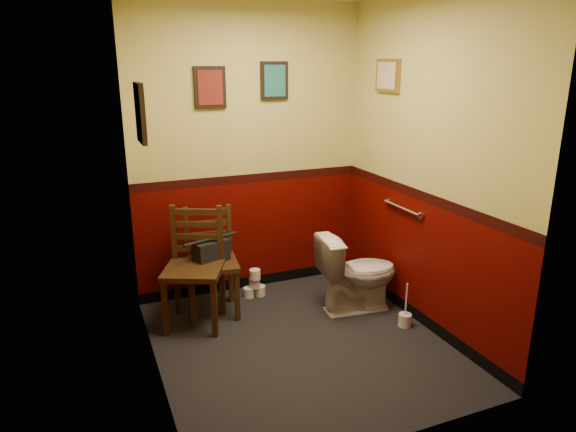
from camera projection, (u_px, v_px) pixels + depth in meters
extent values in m
cube|color=black|center=(300.00, 344.00, 4.10)|extent=(2.20, 2.40, 0.00)
cube|color=#4A0502|center=(249.00, 153.00, 4.77)|extent=(2.20, 0.00, 2.70)
cube|color=#4A0502|center=(395.00, 225.00, 2.65)|extent=(2.20, 0.00, 2.70)
cube|color=#4A0502|center=(146.00, 193.00, 3.31)|extent=(0.00, 2.40, 2.70)
cube|color=#4A0502|center=(426.00, 168.00, 4.11)|extent=(0.00, 2.40, 2.70)
cylinder|color=silver|center=(402.00, 208.00, 4.44)|extent=(0.03, 0.50, 0.03)
cylinder|color=silver|center=(421.00, 215.00, 4.22)|extent=(0.02, 0.06, 0.06)
cylinder|color=silver|center=(388.00, 201.00, 4.67)|extent=(0.02, 0.06, 0.06)
cube|color=black|center=(210.00, 88.00, 4.46)|extent=(0.28, 0.03, 0.36)
cube|color=maroon|center=(210.00, 88.00, 4.44)|extent=(0.22, 0.01, 0.30)
cube|color=black|center=(274.00, 81.00, 4.66)|extent=(0.26, 0.03, 0.34)
cube|color=#226E69|center=(275.00, 81.00, 4.65)|extent=(0.20, 0.01, 0.28)
cube|color=black|center=(140.00, 113.00, 3.26)|extent=(0.03, 0.30, 0.38)
cube|color=#BFAC96|center=(143.00, 113.00, 3.27)|extent=(0.01, 0.24, 0.31)
cube|color=olive|center=(388.00, 76.00, 4.44)|extent=(0.03, 0.34, 0.28)
cube|color=#BFAC96|center=(386.00, 76.00, 4.43)|extent=(0.01, 0.28, 0.22)
imported|color=white|center=(357.00, 273.00, 4.58)|extent=(0.75, 0.47, 0.70)
cylinder|color=silver|center=(405.00, 320.00, 4.37)|extent=(0.11, 0.11, 0.11)
cylinder|color=silver|center=(406.00, 300.00, 4.31)|extent=(0.01, 0.01, 0.31)
cube|color=#402913|center=(193.00, 270.00, 4.27)|extent=(0.62, 0.62, 0.04)
cube|color=#402913|center=(165.00, 308.00, 4.16)|extent=(0.06, 0.06, 0.50)
cube|color=#402913|center=(177.00, 287.00, 4.54)|extent=(0.06, 0.06, 0.50)
cube|color=#402913|center=(214.00, 309.00, 4.14)|extent=(0.06, 0.06, 0.50)
cube|color=#402913|center=(222.00, 288.00, 4.53)|extent=(0.06, 0.06, 0.50)
cube|color=#402913|center=(174.00, 233.00, 4.40)|extent=(0.06, 0.05, 0.50)
cube|color=#402913|center=(220.00, 234.00, 4.39)|extent=(0.06, 0.05, 0.50)
cube|color=#402913|center=(198.00, 249.00, 4.44)|extent=(0.36, 0.18, 0.05)
cube|color=#402913|center=(197.00, 237.00, 4.40)|extent=(0.36, 0.18, 0.05)
cube|color=#402913|center=(197.00, 224.00, 4.37)|extent=(0.36, 0.18, 0.05)
cube|color=#402913|center=(196.00, 212.00, 4.34)|extent=(0.36, 0.18, 0.05)
cube|color=#402913|center=(212.00, 264.00, 4.48)|extent=(0.50, 0.50, 0.04)
cube|color=#402913|center=(193.00, 300.00, 4.33)|extent=(0.05, 0.05, 0.47)
cube|color=#402913|center=(190.00, 282.00, 4.68)|extent=(0.05, 0.05, 0.47)
cube|color=#402913|center=(237.00, 295.00, 4.42)|extent=(0.05, 0.05, 0.47)
cube|color=#402913|center=(231.00, 278.00, 4.77)|extent=(0.05, 0.05, 0.47)
cube|color=#402913|center=(187.00, 233.00, 4.55)|extent=(0.05, 0.04, 0.47)
cube|color=#402913|center=(229.00, 230.00, 4.64)|extent=(0.05, 0.04, 0.47)
cube|color=#402913|center=(209.00, 245.00, 4.63)|extent=(0.36, 0.08, 0.05)
cube|color=#402913|center=(208.00, 234.00, 4.60)|extent=(0.36, 0.08, 0.05)
cube|color=#402913|center=(208.00, 223.00, 4.57)|extent=(0.36, 0.08, 0.05)
cube|color=#402913|center=(207.00, 212.00, 4.54)|extent=(0.36, 0.08, 0.05)
cube|color=black|center=(211.00, 251.00, 4.45)|extent=(0.33, 0.24, 0.19)
cylinder|color=black|center=(211.00, 239.00, 4.41)|extent=(0.26, 0.11, 0.03)
cylinder|color=silver|center=(249.00, 292.00, 4.91)|extent=(0.10, 0.10, 0.09)
cylinder|color=silver|center=(260.00, 290.00, 4.95)|extent=(0.10, 0.10, 0.09)
cylinder|color=silver|center=(255.00, 283.00, 4.89)|extent=(0.10, 0.10, 0.09)
cylinder|color=silver|center=(255.00, 274.00, 4.85)|extent=(0.10, 0.10, 0.09)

